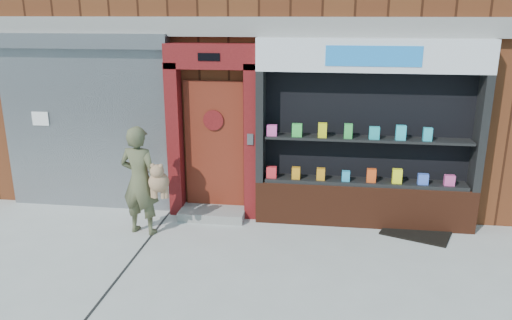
# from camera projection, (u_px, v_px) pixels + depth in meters

# --- Properties ---
(ground) EXTENTS (80.00, 80.00, 0.00)m
(ground) POSITION_uv_depth(u_px,v_px,m) (239.00, 269.00, 6.80)
(ground) COLOR #9E9E99
(ground) RESTS_ON ground
(shutter_bay) EXTENTS (3.10, 0.30, 3.04)m
(shutter_bay) POSITION_uv_depth(u_px,v_px,m) (85.00, 113.00, 8.53)
(shutter_bay) COLOR gray
(shutter_bay) RESTS_ON ground
(red_door_bay) EXTENTS (1.52, 0.58, 2.90)m
(red_door_bay) POSITION_uv_depth(u_px,v_px,m) (213.00, 132.00, 8.25)
(red_door_bay) COLOR #520E0F
(red_door_bay) RESTS_ON ground
(pharmacy_bay) EXTENTS (3.50, 0.41, 3.00)m
(pharmacy_bay) POSITION_uv_depth(u_px,v_px,m) (366.00, 143.00, 7.91)
(pharmacy_bay) COLOR #4F2212
(pharmacy_bay) RESTS_ON ground
(woman) EXTENTS (0.85, 0.53, 1.73)m
(woman) POSITION_uv_depth(u_px,v_px,m) (141.00, 181.00, 7.70)
(woman) COLOR #505336
(woman) RESTS_ON ground
(doormat) EXTENTS (1.20, 1.02, 0.03)m
(doormat) POSITION_uv_depth(u_px,v_px,m) (416.00, 232.00, 7.93)
(doormat) COLOR black
(doormat) RESTS_ON ground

